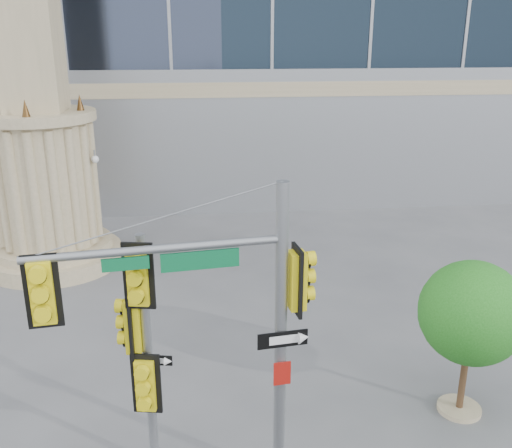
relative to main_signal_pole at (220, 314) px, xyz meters
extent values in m
plane|color=#545456|center=(0.87, 1.62, -3.33)|extent=(120.00, 120.00, 0.00)
cylinder|color=tan|center=(-5.13, 10.62, -3.08)|extent=(4.40, 4.40, 0.50)
cylinder|color=tan|center=(-5.13, 10.62, -2.68)|extent=(3.80, 3.80, 0.30)
cylinder|color=tan|center=(-5.13, 10.62, -0.53)|extent=(3.00, 3.00, 4.00)
cylinder|color=tan|center=(-5.13, 10.62, 1.62)|extent=(3.50, 3.50, 0.30)
cone|color=#472D14|center=(-3.83, 10.62, 2.02)|extent=(0.24, 0.24, 0.50)
cylinder|color=slate|center=(0.96, 0.12, -0.64)|extent=(0.20, 0.20, 5.38)
cylinder|color=slate|center=(-0.91, -0.11, 1.15)|extent=(3.75, 0.59, 0.13)
cube|color=#0B6336|center=(-0.28, -0.05, 0.93)|extent=(1.16, 0.18, 0.29)
cube|color=yellow|center=(-2.51, -0.31, 0.66)|extent=(0.52, 0.31, 1.12)
cube|color=yellow|center=(1.21, 0.15, 0.43)|extent=(0.31, 0.52, 1.12)
cube|color=black|center=(0.98, 0.00, -0.51)|extent=(0.82, 0.13, 0.27)
cube|color=#A5150F|center=(0.98, 0.00, -1.14)|extent=(0.29, 0.06, 0.41)
cylinder|color=slate|center=(-1.21, 0.62, -1.10)|extent=(0.16, 0.16, 4.46)
cube|color=yellow|center=(-1.25, 0.43, 0.50)|extent=(0.53, 0.33, 1.12)
cube|color=yellow|center=(-1.40, 0.66, -0.48)|extent=(0.33, 0.53, 1.12)
cube|color=yellow|center=(-1.25, 0.43, -1.46)|extent=(0.53, 0.33, 1.12)
cube|color=black|center=(-1.07, 0.49, -1.06)|extent=(0.55, 0.13, 0.18)
cylinder|color=tan|center=(4.96, 1.56, -3.28)|extent=(0.89, 0.89, 0.10)
cylinder|color=#382314|center=(4.96, 1.56, -2.45)|extent=(0.14, 0.14, 1.77)
sphere|color=#1D6517|center=(4.96, 1.56, -1.07)|extent=(2.07, 2.07, 2.07)
sphere|color=#1D6517|center=(5.40, 1.80, -1.37)|extent=(1.28, 1.28, 1.28)
sphere|color=#1D6517|center=(4.61, 1.31, -1.32)|extent=(1.08, 1.08, 1.08)
camera|label=1|loc=(-0.29, -7.88, 4.14)|focal=40.00mm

